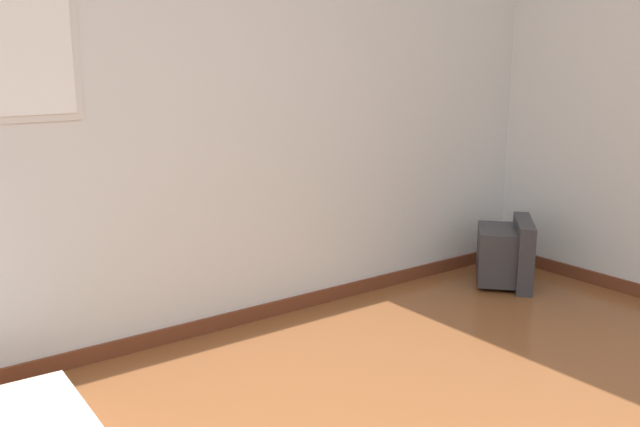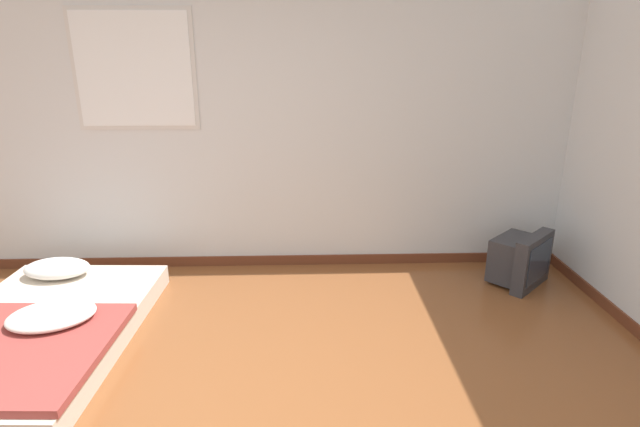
{
  "view_description": "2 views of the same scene",
  "coord_description": "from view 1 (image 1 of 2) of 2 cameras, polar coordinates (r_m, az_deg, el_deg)",
  "views": [
    {
      "loc": [
        -1.48,
        -1.04,
        1.61
      ],
      "look_at": [
        0.52,
        1.67,
        0.83
      ],
      "focal_mm": 40.0,
      "sensor_mm": 36.0,
      "label": 1
    },
    {
      "loc": [
        0.55,
        -1.85,
        1.92
      ],
      "look_at": [
        0.66,
        1.4,
        0.85
      ],
      "focal_mm": 28.0,
      "sensor_mm": 36.0,
      "label": 2
    }
  ],
  "objects": [
    {
      "name": "crt_tv",
      "position": [
        5.12,
        14.72,
        -3.12
      ],
      "size": [
        0.6,
        0.59,
        0.46
      ],
      "color": "#333338",
      "rests_on": "ground_plane"
    },
    {
      "name": "wall_back",
      "position": [
        3.84,
        -14.05,
        7.96
      ],
      "size": [
        8.19,
        0.08,
        2.6
      ],
      "color": "silver",
      "rests_on": "ground_plane"
    }
  ]
}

